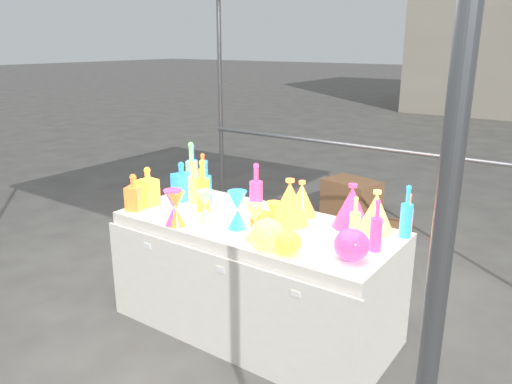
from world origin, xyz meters
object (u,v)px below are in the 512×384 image
Objects in this scene: decanter_0 at (148,186)px; globe_0 at (288,244)px; hourglass_0 at (176,209)px; display_table at (255,276)px; cardboard_box_closed at (351,198)px; lampshade_0 at (290,201)px.

decanter_0 is 1.25m from globe_0.
display_table is at bearing 41.57° from hourglass_0.
hourglass_0 is at bearing -15.34° from decanter_0.
display_table is 0.97m from decanter_0.
decanter_0 is (-0.38, -2.58, 0.68)m from cardboard_box_closed.
decanter_0 is at bearing 157.54° from hourglass_0.
hourglass_0 reaches higher than globe_0.
display_table is 6.30× the size of lampshade_0.
decanter_0 reaches higher than cardboard_box_closed.
decanter_0 is at bearing 172.93° from globe_0.
cardboard_box_closed is 2.03× the size of decanter_0.
globe_0 is at bearing -34.64° from display_table.
decanter_0 is 1.88× the size of globe_0.
display_table is 12.54× the size of globe_0.
cardboard_box_closed is 3.81× the size of globe_0.
lampshade_0 reaches higher than cardboard_box_closed.
hourglass_0 is at bearing -74.79° from cardboard_box_closed.
globe_0 is (1.24, -0.15, -0.08)m from decanter_0.
lampshade_0 is (0.19, 0.11, 0.52)m from display_table.
display_table is 2.48m from cardboard_box_closed.
cardboard_box_closed is 2.51m from lampshade_0.
hourglass_0 is 0.71m from lampshade_0.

